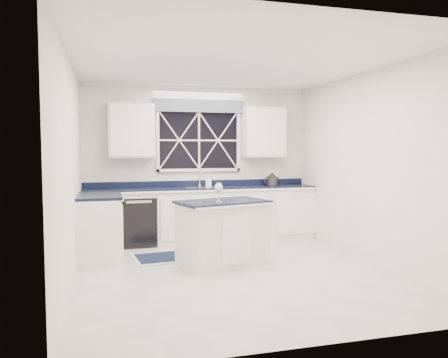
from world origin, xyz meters
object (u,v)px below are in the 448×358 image
object	(u,v)px
soap_bottle	(208,181)
dishwasher	(138,220)
wine_glass	(219,189)
island	(223,233)
kettle	(272,179)
faucet	(200,177)

from	to	relation	value
soap_bottle	dishwasher	bearing A→B (deg)	-171.41
wine_glass	island	bearing A→B (deg)	51.89
dishwasher	island	distance (m)	1.91
island	wine_glass	world-z (taller)	wine_glass
kettle	dishwasher	bearing A→B (deg)	171.39
island	wine_glass	distance (m)	0.64
wine_glass	soap_bottle	bearing A→B (deg)	81.23
dishwasher	island	size ratio (longest dim) A/B	0.61
wine_glass	soap_bottle	xyz separation A→B (m)	(0.29, 1.90, -0.04)
kettle	island	bearing A→B (deg)	-140.35
dishwasher	wine_glass	size ratio (longest dim) A/B	3.20
island	soap_bottle	size ratio (longest dim) A/B	7.25
kettle	wine_glass	xyz separation A→B (m)	(-1.47, -1.83, 0.03)
dishwasher	island	bearing A→B (deg)	-56.93
dishwasher	kettle	xyz separation A→B (m)	(2.43, 0.12, 0.63)
dishwasher	kettle	distance (m)	2.51
island	soap_bottle	world-z (taller)	soap_bottle
dishwasher	faucet	bearing A→B (deg)	10.02
wine_glass	soap_bottle	distance (m)	1.92
dishwasher	soap_bottle	bearing A→B (deg)	8.59
island	faucet	bearing A→B (deg)	72.86
wine_glass	soap_bottle	size ratio (longest dim) A/B	1.38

